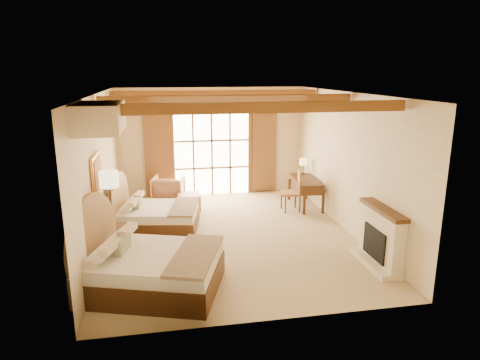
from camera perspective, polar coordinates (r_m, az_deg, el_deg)
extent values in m
plane|color=tan|center=(9.87, -1.28, -7.41)|extent=(7.00, 7.00, 0.00)
plane|color=beige|center=(12.81, -3.83, 5.07)|extent=(5.50, 0.00, 5.50)
plane|color=beige|center=(9.38, -18.17, 0.94)|extent=(0.00, 7.00, 7.00)
plane|color=beige|center=(10.19, 14.13, 2.25)|extent=(0.00, 7.00, 7.00)
plane|color=#B07C39|center=(9.18, -1.40, 11.48)|extent=(7.00, 7.00, 0.00)
cube|color=white|center=(12.83, -3.78, 3.50)|extent=(2.20, 0.02, 2.50)
cube|color=brown|center=(12.72, -10.95, 3.17)|extent=(0.75, 0.06, 2.40)
cube|color=brown|center=(13.07, 3.23, 3.72)|extent=(0.75, 0.06, 2.40)
cube|color=beige|center=(8.71, 18.33, -7.32)|extent=(0.25, 1.30, 1.10)
cube|color=black|center=(8.72, 17.87, -7.98)|extent=(0.18, 0.80, 0.60)
cube|color=beige|center=(8.86, 17.56, -10.39)|extent=(0.45, 1.40, 0.10)
cube|color=#4F3115|center=(8.52, 18.57, -3.76)|extent=(0.30, 1.40, 0.08)
cube|color=#ED9941|center=(8.62, -18.61, 0.78)|extent=(0.05, 0.95, 0.75)
cube|color=#C57531|center=(8.61, -18.41, 0.79)|extent=(0.02, 0.82, 0.62)
cube|color=#F6DDBE|center=(7.16, -18.24, 7.94)|extent=(0.70, 1.40, 0.45)
cube|color=#4F3115|center=(7.67, -11.49, -12.63)|extent=(2.62, 2.27, 0.43)
cube|color=silver|center=(7.53, -11.62, -10.36)|extent=(2.56, 2.23, 0.24)
cube|color=#8C6F54|center=(7.49, -5.85, -9.19)|extent=(1.16, 1.83, 0.05)
cube|color=#969E76|center=(7.47, -15.69, -8.76)|extent=(0.26, 0.47, 0.26)
cube|color=#4F3115|center=(10.36, -10.91, -5.55)|extent=(2.07, 1.71, 0.36)
cube|color=silver|center=(10.26, -10.98, -4.08)|extent=(2.03, 1.68, 0.20)
cube|color=#8C6F54|center=(10.24, -7.49, -3.34)|extent=(0.80, 1.50, 0.05)
cube|color=#969E76|center=(10.22, -13.45, -3.08)|extent=(0.17, 0.39, 0.22)
cube|color=#4F3115|center=(9.13, -16.12, -7.76)|extent=(0.66, 0.66, 0.63)
cylinder|color=#3A2419|center=(9.22, -16.36, -9.56)|extent=(0.25, 0.25, 0.03)
cylinder|color=#3A2419|center=(8.94, -16.70, -5.07)|extent=(0.04, 0.04, 1.51)
cylinder|color=beige|center=(8.71, -17.09, 0.12)|extent=(0.37, 0.37, 0.31)
imported|color=tan|center=(12.29, -9.51, -1.26)|extent=(1.00, 1.02, 0.79)
cube|color=#A6714B|center=(11.69, -6.80, -2.87)|extent=(0.60, 0.60, 0.43)
cube|color=#4F3115|center=(11.87, 8.78, 0.03)|extent=(0.78, 1.51, 0.05)
cube|color=#4F3115|center=(11.90, 8.75, -0.60)|extent=(0.76, 1.47, 0.23)
cube|color=#AD7143|center=(11.49, 6.79, -1.73)|extent=(0.59, 0.59, 0.07)
cube|color=#AD7143|center=(11.47, 7.89, -0.08)|extent=(0.16, 0.50, 0.61)
cylinder|color=#3A2419|center=(12.40, 8.40, 0.84)|extent=(0.13, 0.13, 0.02)
cylinder|color=#3A2419|center=(12.37, 8.43, 1.54)|extent=(0.03, 0.03, 0.31)
cylinder|color=beige|center=(12.33, 8.46, 2.40)|extent=(0.22, 0.22, 0.18)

